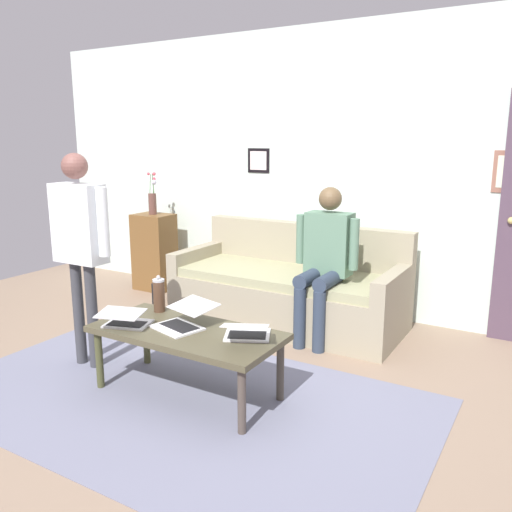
% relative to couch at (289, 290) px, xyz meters
% --- Properties ---
extents(ground_plane, '(7.68, 7.68, 0.00)m').
position_rel_couch_xyz_m(ground_plane, '(-0.18, 1.57, -0.31)').
color(ground_plane, '#8B735E').
extents(area_rug, '(3.21, 1.87, 0.01)m').
position_rel_couch_xyz_m(area_rug, '(-0.07, 1.70, -0.30)').
color(area_rug, slate).
rests_on(area_rug, ground_plane).
extents(back_wall, '(7.04, 0.11, 2.70)m').
position_rel_couch_xyz_m(back_wall, '(-0.18, -0.63, 1.04)').
color(back_wall, silver).
rests_on(back_wall, ground_plane).
extents(couch, '(2.07, 0.88, 0.88)m').
position_rel_couch_xyz_m(couch, '(0.00, 0.00, 0.00)').
color(couch, gray).
rests_on(couch, ground_plane).
extents(coffee_table, '(1.26, 0.59, 0.45)m').
position_rel_couch_xyz_m(coffee_table, '(-0.07, 1.60, 0.10)').
color(coffee_table, '#4B4631').
rests_on(coffee_table, ground_plane).
extents(laptop_left, '(0.40, 0.44, 0.15)m').
position_rel_couch_xyz_m(laptop_left, '(-0.01, 1.56, 0.19)').
color(laptop_left, silver).
rests_on(laptop_left, coffee_table).
extents(laptop_center, '(0.42, 0.46, 0.15)m').
position_rel_couch_xyz_m(laptop_center, '(-0.49, 1.53, 0.19)').
color(laptop_center, silver).
rests_on(laptop_center, coffee_table).
extents(laptop_right, '(0.37, 0.37, 0.12)m').
position_rel_couch_xyz_m(laptop_right, '(0.32, 1.75, 0.19)').
color(laptop_right, silver).
rests_on(laptop_right, coffee_table).
extents(french_press, '(0.10, 0.08, 0.27)m').
position_rel_couch_xyz_m(french_press, '(0.33, 1.40, 0.27)').
color(french_press, '#4C3323').
rests_on(french_press, coffee_table).
extents(side_shelf, '(0.42, 0.32, 0.85)m').
position_rel_couch_xyz_m(side_shelf, '(1.81, -0.23, 0.12)').
color(side_shelf, brown).
rests_on(side_shelf, ground_plane).
extents(flower_vase, '(0.10, 0.09, 0.46)m').
position_rel_couch_xyz_m(flower_vase, '(1.80, -0.23, 0.70)').
color(flower_vase, brown).
rests_on(flower_vase, side_shelf).
extents(person_standing, '(0.56, 0.18, 1.57)m').
position_rel_couch_xyz_m(person_standing, '(0.87, 1.61, 0.70)').
color(person_standing, '#393A40').
rests_on(person_standing, ground_plane).
extents(person_seated, '(0.55, 0.51, 1.28)m').
position_rel_couch_xyz_m(person_seated, '(-0.44, 0.23, 0.42)').
color(person_seated, '#2D394C').
rests_on(person_seated, ground_plane).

